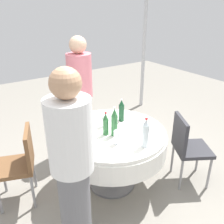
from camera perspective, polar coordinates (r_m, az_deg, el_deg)
ground_plane at (r=3.17m, az=-0.00°, el=-16.23°), size 10.00×10.00×0.00m
dining_table at (r=2.82m, az=-0.00°, el=-7.14°), size 1.24×1.24×0.74m
bottle_green_inner at (r=2.59m, az=0.58°, el=-2.44°), size 0.07×0.07×0.33m
bottle_dark_green_near at (r=2.92m, az=2.22°, el=0.28°), size 0.07×0.07×0.28m
bottle_green_west at (r=2.62m, az=-1.47°, el=-2.90°), size 0.06×0.06×0.26m
bottle_clear_far at (r=2.42m, az=7.84°, el=-4.98°), size 0.07×0.07×0.31m
wine_glass_far at (r=2.80m, az=-1.90°, el=-1.37°), size 0.06×0.06×0.15m
wine_glass_east at (r=2.48m, az=-4.52°, el=-5.31°), size 0.07×0.07×0.14m
wine_glass_south at (r=2.46m, az=1.13°, el=-5.45°), size 0.07×0.07×0.14m
plate_front at (r=2.84m, az=-7.75°, el=-3.33°), size 0.25×0.25×0.04m
plate_left at (r=2.86m, az=7.11°, el=-3.14°), size 0.25×0.25×0.02m
fork_near at (r=3.13m, az=-2.58°, el=-0.59°), size 0.10×0.17×0.00m
person_inner at (r=3.46m, az=-7.37°, el=4.23°), size 0.34×0.34×1.67m
person_near at (r=1.96m, az=-9.26°, el=-12.79°), size 0.34×0.34×1.68m
chair_south at (r=2.83m, az=-20.54°, el=-10.53°), size 0.51×0.51×0.87m
chair_mid at (r=3.05m, az=17.10°, el=-7.28°), size 0.55×0.55×0.87m
tent_pole_main at (r=5.05m, az=7.51°, el=14.99°), size 0.07×0.07×2.51m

